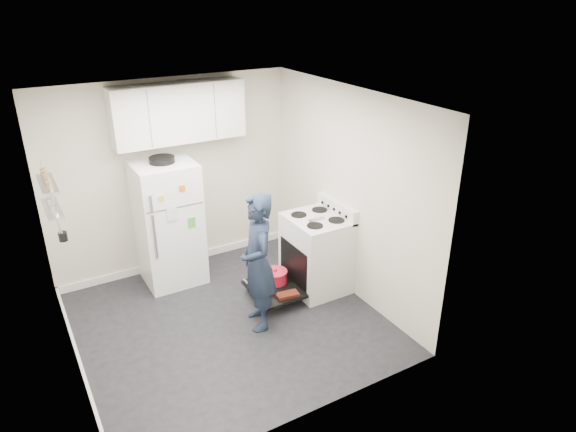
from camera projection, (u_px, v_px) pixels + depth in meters
room at (219, 225)px, 5.32m from camera, size 3.21×3.21×2.51m
electric_range at (316, 254)px, 6.31m from camera, size 0.66×0.76×1.10m
open_oven_door at (275, 283)px, 6.21m from camera, size 0.55×0.70×0.23m
refrigerator at (168, 223)px, 6.37m from camera, size 0.72×0.74×1.64m
upper_cabinets at (179, 112)px, 6.12m from camera, size 1.60×0.33×0.70m
wall_shelf_rack at (50, 196)px, 4.81m from camera, size 0.14×0.60×0.61m
person at (258, 263)px, 5.48m from camera, size 0.49×0.64×1.56m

